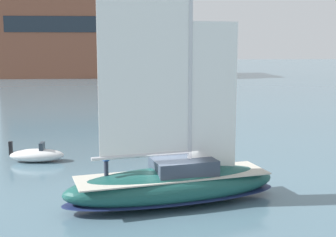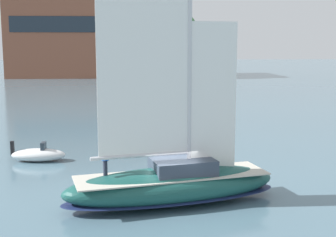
# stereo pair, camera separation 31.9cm
# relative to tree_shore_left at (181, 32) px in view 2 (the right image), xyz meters

# --- Properties ---
(ground_plane) EXTENTS (400.00, 400.00, 0.00)m
(ground_plane) POSITION_rel_tree_shore_left_xyz_m (-8.10, -81.30, -10.06)
(ground_plane) COLOR slate
(waterfront_building) EXTENTS (33.54, 18.63, 21.79)m
(waterfront_building) POSITION_rel_tree_shore_left_xyz_m (-21.92, 8.27, 0.87)
(waterfront_building) COLOR brown
(waterfront_building) RESTS_ON ground
(tree_shore_left) EXTENTS (6.98, 6.98, 14.37)m
(tree_shore_left) POSITION_rel_tree_shore_left_xyz_m (0.00, 0.00, 0.00)
(tree_shore_left) COLOR brown
(tree_shore_left) RESTS_ON ground
(tree_shore_center) EXTENTS (5.78, 5.78, 11.89)m
(tree_shore_center) POSITION_rel_tree_shore_left_xyz_m (8.45, 4.38, -1.73)
(tree_shore_center) COLOR brown
(tree_shore_center) RESTS_ON ground
(sailboat_main) EXTENTS (10.94, 5.33, 14.48)m
(sailboat_main) POSITION_rel_tree_shore_left_xyz_m (-8.08, -81.30, -8.93)
(sailboat_main) COLOR #194C47
(sailboat_main) RESTS_ON ground
(motor_tender) EXTENTS (3.56, 1.57, 1.34)m
(motor_tender) POSITION_rel_tree_shore_left_xyz_m (-16.19, -72.59, -9.62)
(motor_tender) COLOR silver
(motor_tender) RESTS_ON ground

